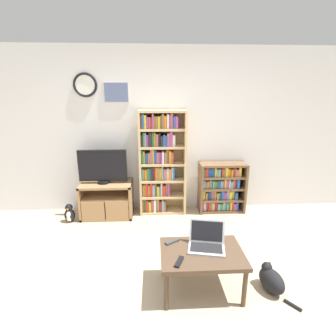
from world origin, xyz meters
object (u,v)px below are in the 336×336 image
Objects in this scene: bookshelf_tall at (160,162)px; remote_near_laptop at (172,242)px; remote_far_from_laptop at (179,262)px; cat at (271,279)px; television at (103,167)px; bookshelf_short at (221,187)px; tv_stand at (107,199)px; coffee_table at (202,256)px; laptop at (207,241)px; penguin_figurine at (69,214)px.

remote_near_laptop is at bearing -87.13° from bookshelf_tall.
remote_near_laptop and remote_far_from_laptop have the same top height.
television is at bearing 123.03° from cat.
television reaches higher than bookshelf_short.
tv_stand reaches higher than coffee_table.
television reaches higher than remote_near_laptop.
remote_far_from_laptop is (-0.30, -0.24, -0.05)m from laptop.
laptop is at bearing 54.02° from coffee_table.
laptop is (0.06, 0.08, 0.11)m from coffee_table.
remote_far_from_laptop is (0.12, -1.99, -0.41)m from bookshelf_tall.
bookshelf_tall is 2.28m from cat.
penguin_figurine is at bearing -161.66° from tv_stand.
television is at bearing 173.47° from tv_stand.
penguin_figurine is at bearing -172.94° from bookshelf_short.
bookshelf_tall reaches higher than penguin_figurine.
remote_near_laptop is at bearing -119.09° from bookshelf_short.
television is at bearing 125.88° from coffee_table.
tv_stand reaches higher than cat.
remote_near_laptop is at bearing 152.44° from cat.
remote_far_from_laptop is (0.97, -1.87, 0.16)m from tv_stand.
television is 1.56× the size of cat.
tv_stand is at bearing 139.23° from laptop.
laptop is (0.42, -1.75, -0.35)m from bookshelf_tall.
bookshelf_tall is 10.11× the size of remote_far_from_laptop.
tv_stand is 1.03m from bookshelf_tall.
coffee_table is 0.15m from laptop.
bookshelf_tall is 2.03× the size of bookshelf_short.
cat is 2.91m from penguin_figurine.
bookshelf_tall is 1.93m from coffee_table.
bookshelf_short is (1.85, 0.12, 0.12)m from tv_stand.
television is 1.85m from remote_near_laptop.
cat is (0.70, -0.04, -0.26)m from coffee_table.
penguin_figurine is (-1.81, 1.45, -0.36)m from laptop.
bookshelf_tall is (0.85, 0.12, 0.57)m from tv_stand.
cat is at bearing -42.19° from television.
remote_far_from_laptop is at bearing -86.51° from bookshelf_tall.
tv_stand is 0.54m from television.
bookshelf_tall is at bearing 114.75° from laptop.
tv_stand reaches higher than penguin_figurine.
tv_stand is 2.09m from coffee_table.
cat is at bearing -3.63° from coffee_table.
bookshelf_short is 5.17× the size of remote_near_laptop.
penguin_figurine is at bearing 138.96° from coffee_table.
cat is (0.64, -0.12, -0.38)m from laptop.
television is 2.52× the size of penguin_figurine.
tv_stand is 1.86m from bookshelf_short.
remote_near_laptop is at bearing 147.31° from coffee_table.
laptop is at bearing -51.52° from television.
bookshelf_tall is 1.09m from bookshelf_short.
cat is (0.94, 0.11, -0.32)m from remote_far_from_laptop.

